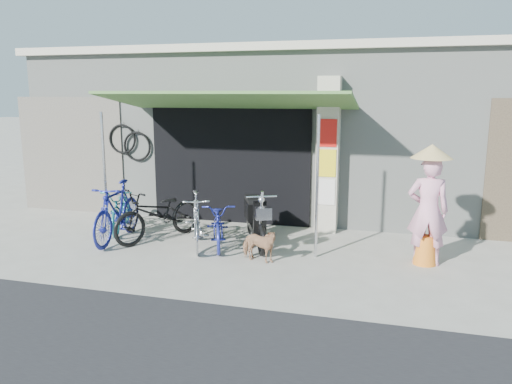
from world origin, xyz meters
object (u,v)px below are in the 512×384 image
(street_dog, at_px, (259,245))
(nun, at_px, (428,207))
(bike_blue, at_px, (117,212))
(bike_teal, at_px, (122,209))
(moped, at_px, (255,219))
(bike_silver, at_px, (196,220))
(bike_navy, at_px, (219,223))
(bike_black, at_px, (159,214))

(street_dog, xyz_separation_m, nun, (2.59, 0.62, 0.66))
(bike_blue, bearing_deg, bike_teal, 109.77)
(moped, bearing_deg, nun, -30.57)
(bike_silver, bearing_deg, moped, 3.23)
(bike_navy, height_order, moped, moped)
(street_dog, bearing_deg, bike_silver, 82.22)
(nun, bearing_deg, street_dog, 10.55)
(bike_black, distance_m, street_dog, 2.23)
(bike_black, relative_size, bike_navy, 1.19)
(bike_teal, distance_m, nun, 5.74)
(bike_blue, bearing_deg, bike_black, 15.58)
(bike_teal, bearing_deg, nun, -24.52)
(bike_teal, height_order, bike_silver, bike_silver)
(bike_blue, bearing_deg, bike_silver, -3.47)
(bike_blue, distance_m, nun, 5.42)
(street_dog, bearing_deg, bike_navy, 67.94)
(bike_teal, distance_m, street_dog, 3.30)
(moped, xyz_separation_m, nun, (2.90, -0.32, 0.47))
(bike_black, distance_m, bike_silver, 0.87)
(bike_blue, distance_m, street_dog, 2.87)
(bike_blue, relative_size, street_dog, 2.75)
(bike_blue, distance_m, moped, 2.55)
(bike_blue, height_order, nun, nun)
(bike_silver, distance_m, nun, 3.88)
(bike_black, xyz_separation_m, bike_navy, (1.19, -0.07, -0.08))
(bike_black, height_order, nun, nun)
(bike_blue, relative_size, bike_navy, 1.15)
(bike_navy, height_order, nun, nun)
(bike_blue, distance_m, bike_navy, 1.92)
(bike_teal, xyz_separation_m, street_dog, (3.11, -1.10, -0.16))
(bike_blue, xyz_separation_m, bike_silver, (1.55, 0.03, -0.06))
(bike_silver, relative_size, moped, 0.94)
(street_dog, distance_m, moped, 1.01)
(bike_silver, height_order, nun, nun)
(bike_black, xyz_separation_m, street_dog, (2.10, -0.72, -0.22))
(bike_black, bearing_deg, bike_navy, 24.88)
(bike_black, height_order, bike_silver, bike_black)
(bike_navy, bearing_deg, bike_blue, 165.24)
(bike_teal, xyz_separation_m, bike_blue, (0.29, -0.64, 0.11))
(bike_blue, xyz_separation_m, moped, (2.50, 0.48, -0.08))
(bike_teal, bearing_deg, bike_silver, -38.12)
(moped, height_order, nun, nun)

